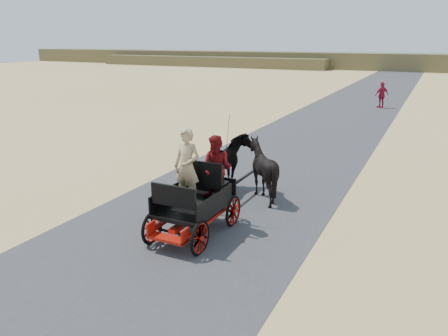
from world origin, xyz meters
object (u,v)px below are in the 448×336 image
at_px(carriage, 194,219).
at_px(horse_left, 228,165).
at_px(pedestrian, 382,95).
at_px(horse_right, 262,170).

xyz_separation_m(carriage, horse_left, (-0.55, 3.00, 0.49)).
height_order(carriage, pedestrian, pedestrian).
bearing_deg(horse_left, horse_right, -180.00).
distance_m(carriage, pedestrian, 22.66).
height_order(carriage, horse_left, horse_left).
bearing_deg(horse_right, pedestrian, -92.69).
bearing_deg(horse_right, carriage, 79.61).
distance_m(horse_left, horse_right, 1.10).
distance_m(horse_right, pedestrian, 19.62).
xyz_separation_m(carriage, pedestrian, (1.47, 22.60, 0.50)).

